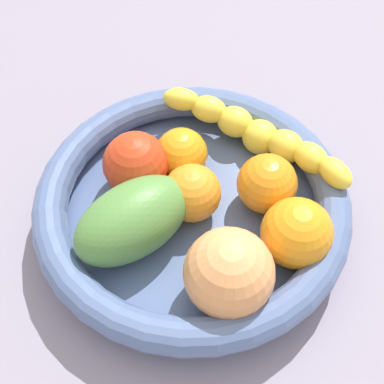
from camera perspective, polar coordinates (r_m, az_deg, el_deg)
kitchen_counter at (r=53.54cm, az=0.00°, el=-4.20°), size 120.00×120.00×3.00cm
fruit_bowl at (r=49.92cm, az=0.00°, el=-1.56°), size 30.87×30.87×5.46cm
banana_draped_left at (r=53.49cm, az=7.51°, el=6.51°), size 14.80×18.65×5.20cm
orange_front at (r=51.42cm, az=-1.22°, el=4.31°), size 5.42×5.42×5.42cm
orange_mid_left at (r=49.24cm, az=8.48°, el=0.93°), size 5.91×5.91×5.91cm
orange_mid_right at (r=46.13cm, az=11.75°, el=-4.57°), size 6.53×6.53×6.53cm
orange_rear at (r=48.01cm, az=0.27°, el=-0.39°), size 5.68×5.68×5.68cm
mango_green at (r=46.10cm, az=-6.70°, el=-3.16°), size 13.36×10.38×6.77cm
peach_blush at (r=42.69cm, az=4.49°, el=-9.03°), size 7.78×7.78×7.78cm
tomato_red at (r=50.09cm, az=-6.38°, el=3.14°), size 6.59×6.59×6.59cm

